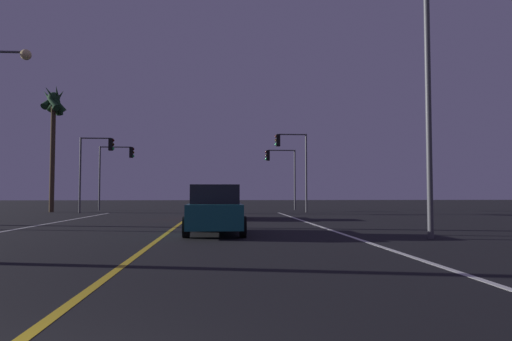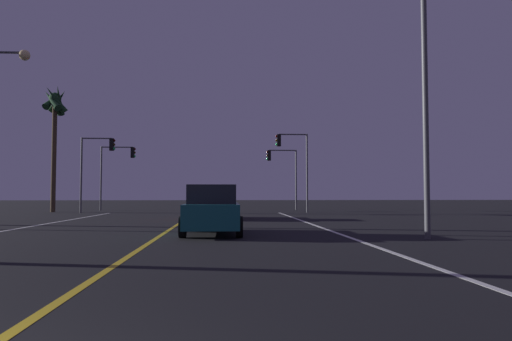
# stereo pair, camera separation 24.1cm
# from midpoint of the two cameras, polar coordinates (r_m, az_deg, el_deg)

# --- Properties ---
(lane_edge_right) EXTENTS (0.16, 37.69, 0.01)m
(lane_edge_right) POSITION_cam_midpoint_polar(r_m,az_deg,el_deg) (16.22, 10.52, -7.71)
(lane_edge_right) COLOR silver
(lane_edge_right) RESTS_ON ground
(lane_center_divider) EXTENTS (0.16, 37.69, 0.01)m
(lane_center_divider) POSITION_cam_midpoint_polar(r_m,az_deg,el_deg) (15.82, -11.69, -7.82)
(lane_center_divider) COLOR gold
(lane_center_divider) RESTS_ON ground
(car_ahead_far) EXTENTS (2.02, 4.30, 1.70)m
(car_ahead_far) POSITION_cam_midpoint_polar(r_m,az_deg,el_deg) (26.38, -4.74, -4.06)
(car_ahead_far) COLOR black
(car_ahead_far) RESTS_ON ground
(car_lead_same_lane) EXTENTS (2.02, 4.30, 1.70)m
(car_lead_same_lane) POSITION_cam_midpoint_polar(r_m,az_deg,el_deg) (16.44, -5.38, -4.82)
(car_lead_same_lane) COLOR black
(car_lead_same_lane) RESTS_ON ground
(traffic_light_near_right) EXTENTS (2.45, 0.36, 5.90)m
(traffic_light_near_right) POSITION_cam_midpoint_polar(r_m,az_deg,el_deg) (35.48, 4.19, 1.90)
(traffic_light_near_right) COLOR #4C4C51
(traffic_light_near_right) RESTS_ON ground
(traffic_light_near_left) EXTENTS (2.48, 0.36, 5.49)m
(traffic_light_near_left) POSITION_cam_midpoint_polar(r_m,az_deg,el_deg) (36.26, -18.94, 1.51)
(traffic_light_near_left) COLOR #4C4C51
(traffic_light_near_left) RESTS_ON ground
(traffic_light_far_right) EXTENTS (2.67, 0.36, 5.21)m
(traffic_light_far_right) POSITION_cam_midpoint_polar(r_m,az_deg,el_deg) (40.86, 2.82, 0.63)
(traffic_light_far_right) COLOR #4C4C51
(traffic_light_far_right) RESTS_ON ground
(traffic_light_far_left) EXTENTS (2.93, 0.36, 5.39)m
(traffic_light_far_left) POSITION_cam_midpoint_polar(r_m,az_deg,el_deg) (41.53, -16.70, 0.89)
(traffic_light_far_left) COLOR #4C4C51
(traffic_light_far_left) RESTS_ON ground
(street_lamp_right_near) EXTENTS (1.98, 0.44, 8.78)m
(street_lamp_right_near) POSITION_cam_midpoint_polar(r_m,az_deg,el_deg) (16.00, 18.28, 12.11)
(street_lamp_right_near) COLOR #4C4C51
(street_lamp_right_near) RESTS_ON ground
(palm_tree_left_far) EXTENTS (2.26, 2.14, 9.70)m
(palm_tree_left_far) POSITION_cam_midpoint_polar(r_m,az_deg,el_deg) (39.51, -23.44, 6.56)
(palm_tree_left_far) COLOR #473826
(palm_tree_left_far) RESTS_ON ground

